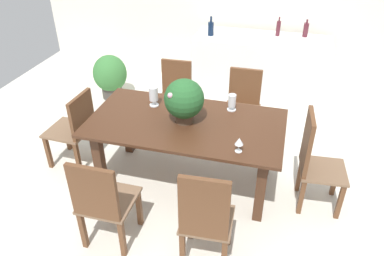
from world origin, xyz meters
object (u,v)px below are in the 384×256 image
(chair_far_left, at_px, (175,94))
(chair_near_left, at_px, (102,201))
(dining_table, at_px, (186,132))
(chair_head_end, at_px, (76,126))
(potted_plant_floor, at_px, (110,75))
(chair_far_right, at_px, (243,103))
(flower_centerpiece, at_px, (184,100))
(chair_foot_end, at_px, (314,159))
(wine_bottle_clear, at_px, (278,28))
(kitchen_counter, at_px, (260,68))
(crystal_vase_center_near, at_px, (232,102))
(wine_glass, at_px, (239,142))
(chair_near_right, at_px, (205,218))
(wine_bottle_amber, at_px, (306,30))
(wine_bottle_dark, at_px, (211,28))

(chair_far_left, height_order, chair_near_left, chair_near_left)
(dining_table, bearing_deg, chair_head_end, -179.80)
(potted_plant_floor, bearing_deg, chair_far_right, -15.87)
(flower_centerpiece, xyz_separation_m, potted_plant_floor, (-1.63, 1.61, -0.64))
(dining_table, height_order, chair_foot_end, chair_foot_end)
(chair_far_left, xyz_separation_m, wine_bottle_clear, (1.15, 1.37, 0.54))
(chair_far_right, height_order, potted_plant_floor, chair_far_right)
(chair_near_left, distance_m, potted_plant_floor, 2.90)
(kitchen_counter, bearing_deg, crystal_vase_center_near, -93.49)
(flower_centerpiece, relative_size, wine_glass, 3.16)
(chair_foot_end, height_order, chair_near_right, chair_foot_end)
(chair_far_right, relative_size, wine_bottle_amber, 3.64)
(wine_glass, xyz_separation_m, potted_plant_floor, (-2.23, 1.97, -0.50))
(wine_glass, xyz_separation_m, wine_bottle_dark, (-0.82, 2.51, 0.17))
(potted_plant_floor, bearing_deg, kitchen_counter, 16.32)
(chair_near_right, distance_m, crystal_vase_center_near, 1.40)
(flower_centerpiece, bearing_deg, wine_bottle_dark, 95.74)
(potted_plant_floor, bearing_deg, flower_centerpiece, -44.67)
(wine_bottle_amber, bearing_deg, potted_plant_floor, -163.05)
(chair_far_left, height_order, kitchen_counter, kitchen_counter)
(chair_far_left, height_order, chair_head_end, chair_far_left)
(chair_head_end, height_order, wine_glass, wine_glass)
(wine_glass, distance_m, potted_plant_floor, 3.02)
(wine_glass, bearing_deg, chair_foot_end, 27.41)
(chair_far_right, height_order, wine_bottle_clear, wine_bottle_clear)
(chair_far_right, height_order, chair_head_end, chair_far_right)
(chair_far_right, xyz_separation_m, chair_near_left, (-0.88, -2.04, 0.02))
(wine_bottle_dark, bearing_deg, potted_plant_floor, -159.09)
(chair_far_right, bearing_deg, wine_bottle_dark, 120.39)
(chair_foot_end, xyz_separation_m, chair_far_left, (-1.71, 1.03, -0.05))
(chair_far_right, xyz_separation_m, flower_centerpiece, (-0.46, -1.02, 0.51))
(chair_near_left, xyz_separation_m, wine_bottle_dark, (0.21, 3.17, 0.51))
(crystal_vase_center_near, xyz_separation_m, potted_plant_floor, (-2.04, 1.26, -0.50))
(chair_near_right, height_order, wine_bottle_clear, wine_bottle_clear)
(wine_bottle_clear, bearing_deg, flower_centerpiece, -106.89)
(flower_centerpiece, relative_size, wine_bottle_clear, 1.67)
(chair_foot_end, bearing_deg, chair_head_end, 85.60)
(chair_far_left, distance_m, crystal_vase_center_near, 1.13)
(flower_centerpiece, xyz_separation_m, wine_glass, (0.60, -0.36, -0.14))
(wine_bottle_clear, bearing_deg, crystal_vase_center_near, -98.60)
(wine_glass, relative_size, potted_plant_floor, 0.21)
(chair_head_end, relative_size, kitchen_counter, 0.46)
(crystal_vase_center_near, bearing_deg, chair_near_right, -88.08)
(crystal_vase_center_near, xyz_separation_m, wine_glass, (0.19, -0.71, 0.00))
(chair_far_right, height_order, chair_near_left, chair_near_left)
(chair_head_end, height_order, crystal_vase_center_near, crystal_vase_center_near)
(wine_bottle_dark, xyz_separation_m, wine_bottle_amber, (1.32, 0.29, -0.00))
(chair_near_left, bearing_deg, chair_foot_end, -149.21)
(chair_near_right, xyz_separation_m, potted_plant_floor, (-2.09, 2.63, -0.18))
(chair_far_left, bearing_deg, chair_near_right, -68.38)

